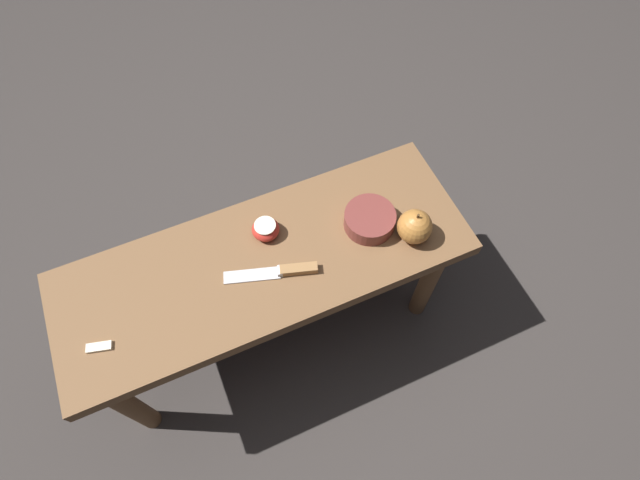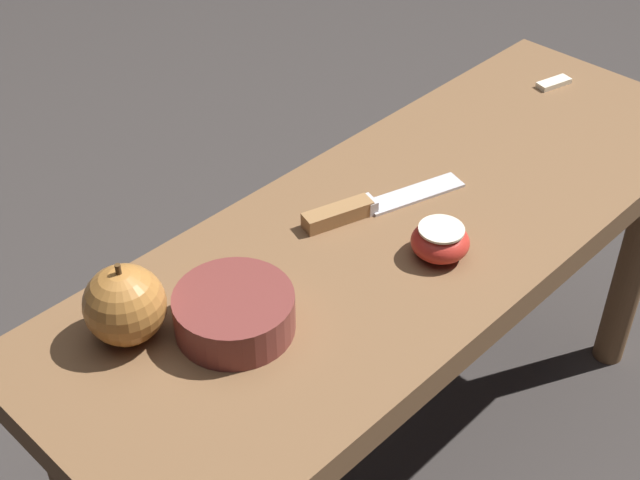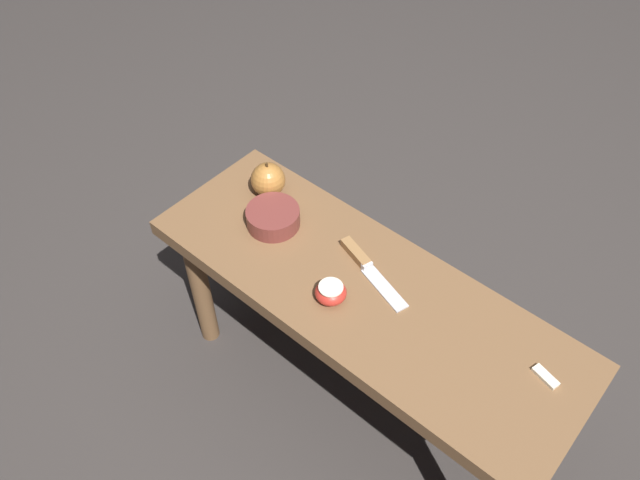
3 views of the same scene
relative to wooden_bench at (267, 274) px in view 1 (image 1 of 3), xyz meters
name	(u,v)px [view 1 (image 1 of 3)]	position (x,y,z in m)	size (l,w,h in m)	color
ground_plane	(278,327)	(0.00, 0.00, -0.41)	(8.00, 8.00, 0.00)	#383330
wooden_bench	(267,274)	(0.00, 0.00, 0.00)	(1.02, 0.36, 0.49)	brown
knife	(285,271)	(0.04, -0.05, 0.09)	(0.22, 0.09, 0.02)	silver
apple_whole	(415,227)	(0.36, -0.08, 0.12)	(0.09, 0.09, 0.10)	#B27233
apple_cut	(266,229)	(0.03, 0.07, 0.10)	(0.07, 0.07, 0.04)	red
apple_slice_near_knife	(99,347)	(-0.41, -0.06, 0.08)	(0.06, 0.03, 0.01)	silver
bowl	(370,220)	(0.28, -0.01, 0.10)	(0.13, 0.13, 0.05)	brown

